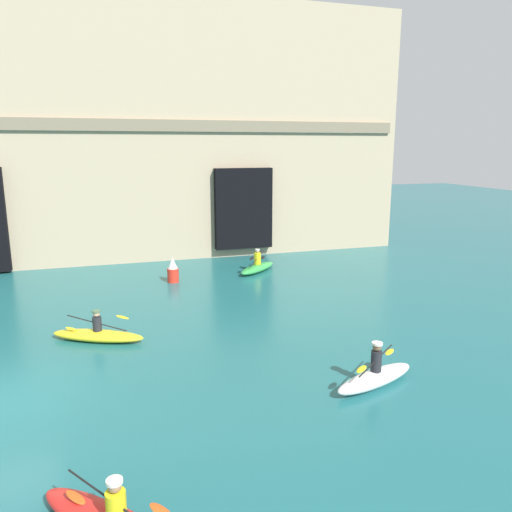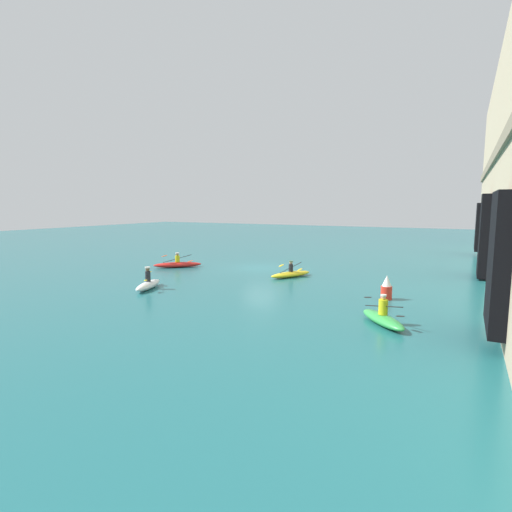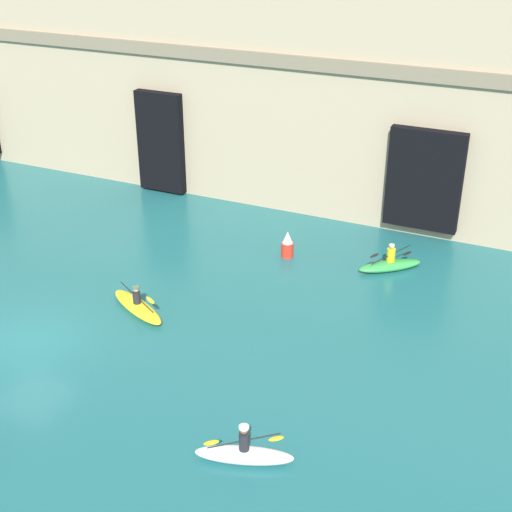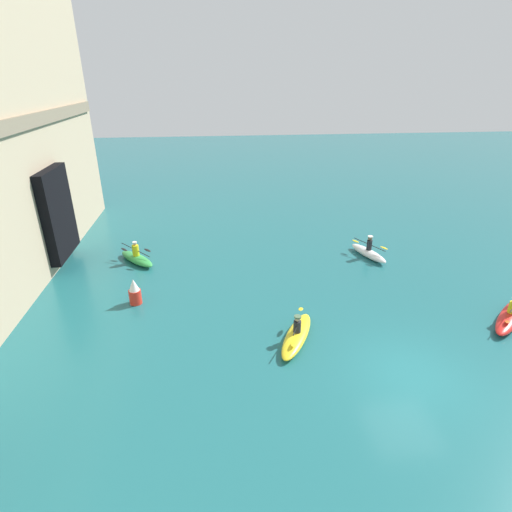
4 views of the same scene
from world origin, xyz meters
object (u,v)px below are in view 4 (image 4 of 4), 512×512
at_px(kayak_yellow, 297,335).
at_px(kayak_red, 510,316).
at_px(kayak_white, 368,252).
at_px(kayak_green, 137,258).
at_px(marker_buoy, 135,292).

xyz_separation_m(kayak_yellow, kayak_red, (0.26, -9.08, 0.02)).
xyz_separation_m(kayak_yellow, kayak_white, (7.15, -5.60, 0.05)).
xyz_separation_m(kayak_green, marker_buoy, (-4.43, -0.63, 0.30)).
xyz_separation_m(kayak_yellow, marker_buoy, (3.47, 6.60, 0.34)).
xyz_separation_m(kayak_yellow, kayak_green, (7.90, 7.23, 0.04)).
height_order(kayak_yellow, kayak_white, kayak_white).
height_order(kayak_white, marker_buoy, kayak_white).
height_order(kayak_white, kayak_green, kayak_white).
bearing_deg(kayak_red, kayak_green, 113.35).
distance_m(kayak_green, marker_buoy, 4.48).
bearing_deg(kayak_green, marker_buoy, 147.76).
bearing_deg(marker_buoy, kayak_green, 8.06).
bearing_deg(kayak_yellow, kayak_red, 118.40).
height_order(kayak_yellow, marker_buoy, marker_buoy).
bearing_deg(kayak_yellow, kayak_green, -110.77).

